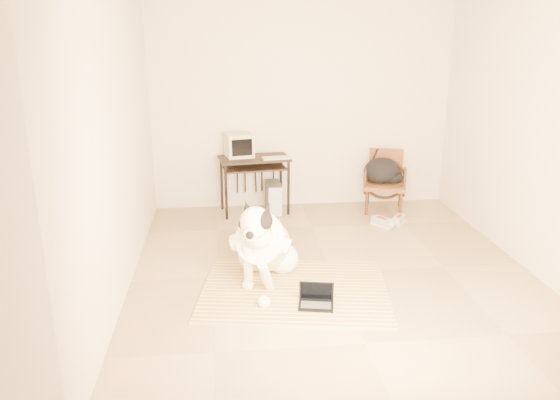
{
  "coord_description": "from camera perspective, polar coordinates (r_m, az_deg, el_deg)",
  "views": [
    {
      "loc": [
        -1.05,
        -4.97,
        2.38
      ],
      "look_at": [
        -0.54,
        -0.04,
        0.8
      ],
      "focal_mm": 35.0,
      "sensor_mm": 36.0,
      "label": 1
    }
  ],
  "objects": [
    {
      "name": "dog",
      "position": [
        5.28,
        -1.7,
        -4.72
      ],
      "size": [
        0.67,
        1.27,
        0.92
      ],
      "color": "white",
      "rests_on": "rug"
    },
    {
      "name": "pc_tower",
      "position": [
        7.25,
        -0.68,
        0.24
      ],
      "size": [
        0.19,
        0.44,
        0.41
      ],
      "color": "#454548",
      "rests_on": "floor"
    },
    {
      "name": "wall_front",
      "position": [
        3.09,
        14.35,
        -2.3
      ],
      "size": [
        4.5,
        0.0,
        4.5
      ],
      "primitive_type": "plane",
      "rotation": [
        -1.57,
        0.0,
        0.0
      ],
      "color": "beige",
      "rests_on": "floor"
    },
    {
      "name": "wall_back",
      "position": [
        7.37,
        2.34,
        9.65
      ],
      "size": [
        4.5,
        0.0,
        4.5
      ],
      "primitive_type": "plane",
      "rotation": [
        1.57,
        0.0,
        0.0
      ],
      "color": "beige",
      "rests_on": "floor"
    },
    {
      "name": "sneaker_right",
      "position": [
        7.06,
        12.29,
        -2.06
      ],
      "size": [
        0.24,
        0.28,
        0.09
      ],
      "color": "silver",
      "rests_on": "floor"
    },
    {
      "name": "crt_monitor",
      "position": [
        7.16,
        -4.3,
        5.74
      ],
      "size": [
        0.4,
        0.39,
        0.3
      ],
      "color": "beige",
      "rests_on": "computer_desk"
    },
    {
      "name": "computer_desk",
      "position": [
        7.15,
        -2.69,
        3.64
      ],
      "size": [
        0.96,
        0.61,
        0.75
      ],
      "color": "black",
      "rests_on": "floor"
    },
    {
      "name": "floor",
      "position": [
        5.61,
        5.48,
        -7.49
      ],
      "size": [
        4.5,
        4.5,
        0.0
      ],
      "primitive_type": "plane",
      "color": "#9F8761",
      "rests_on": "ground"
    },
    {
      "name": "rug",
      "position": [
        5.2,
        1.55,
        -9.42
      ],
      "size": [
        1.92,
        1.58,
        0.02
      ],
      "color": "#C48B24",
      "rests_on": "floor"
    },
    {
      "name": "rattan_chair",
      "position": [
        7.45,
        10.89,
        1.97
      ],
      "size": [
        0.65,
        0.64,
        0.8
      ],
      "color": "brown",
      "rests_on": "floor"
    },
    {
      "name": "desk_keyboard",
      "position": [
        7.04,
        -0.34,
        4.42
      ],
      "size": [
        0.38,
        0.18,
        0.02
      ],
      "primitive_type": "cube",
      "rotation": [
        0.0,
        0.0,
        0.12
      ],
      "color": "beige",
      "rests_on": "computer_desk"
    },
    {
      "name": "wall_left",
      "position": [
        5.16,
        -16.5,
        5.47
      ],
      "size": [
        0.0,
        4.5,
        4.5
      ],
      "primitive_type": "plane",
      "rotation": [
        1.57,
        0.0,
        1.57
      ],
      "color": "beige",
      "rests_on": "floor"
    },
    {
      "name": "sneaker_left",
      "position": [
        6.92,
        10.66,
        -2.31
      ],
      "size": [
        0.26,
        0.31,
        0.1
      ],
      "color": "silver",
      "rests_on": "floor"
    },
    {
      "name": "laptop",
      "position": [
        4.92,
        3.8,
        -10.3
      ],
      "size": [
        0.34,
        0.28,
        0.21
      ],
      "color": "black",
      "rests_on": "rug"
    },
    {
      "name": "wall_right",
      "position": [
        5.92,
        25.34,
        6.0
      ],
      "size": [
        0.0,
        4.5,
        4.5
      ],
      "primitive_type": "plane",
      "rotation": [
        1.57,
        0.0,
        -1.57
      ],
      "color": "beige",
      "rests_on": "floor"
    },
    {
      "name": "backpack",
      "position": [
        7.37,
        10.78,
        2.87
      ],
      "size": [
        0.52,
        0.4,
        0.36
      ],
      "color": "black",
      "rests_on": "rattan_chair"
    }
  ]
}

